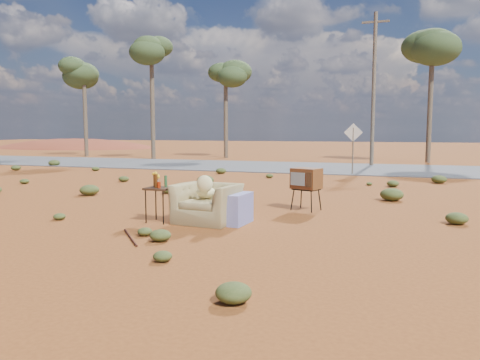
% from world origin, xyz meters
% --- Properties ---
extents(ground, '(140.00, 140.00, 0.00)m').
position_xyz_m(ground, '(0.00, 0.00, 0.00)').
color(ground, brown).
rests_on(ground, ground).
extents(highway, '(140.00, 7.00, 0.04)m').
position_xyz_m(highway, '(0.00, 15.00, 0.02)').
color(highway, '#565659').
rests_on(highway, ground).
extents(dirt_mound, '(26.00, 18.00, 2.00)m').
position_xyz_m(dirt_mound, '(-30.00, 34.00, 0.00)').
color(dirt_mound, maroon).
rests_on(dirt_mound, ground).
extents(armchair, '(1.51, 0.93, 1.07)m').
position_xyz_m(armchair, '(-0.26, 0.37, 0.50)').
color(armchair, '#968352').
rests_on(armchair, ground).
extents(tv_unit, '(0.75, 0.68, 1.01)m').
position_xyz_m(tv_unit, '(1.29, 2.47, 0.75)').
color(tv_unit, black).
rests_on(tv_unit, ground).
extents(side_table, '(0.51, 0.51, 1.01)m').
position_xyz_m(side_table, '(-1.35, 0.11, 0.75)').
color(side_table, '#352113').
rests_on(side_table, ground).
extents(rusty_bar, '(0.90, 1.05, 0.04)m').
position_xyz_m(rusty_bar, '(-1.10, -1.40, 0.02)').
color(rusty_bar, '#461C12').
rests_on(rusty_bar, ground).
extents(road_sign, '(0.78, 0.06, 2.19)m').
position_xyz_m(road_sign, '(1.50, 12.00, 1.50)').
color(road_sign, brown).
rests_on(road_sign, ground).
extents(eucalyptus_far_left, '(3.20, 3.20, 7.10)m').
position_xyz_m(eucalyptus_far_left, '(-18.00, 20.00, 5.94)').
color(eucalyptus_far_left, brown).
rests_on(eucalyptus_far_left, ground).
extents(eucalyptus_left, '(3.20, 3.20, 8.10)m').
position_xyz_m(eucalyptus_left, '(-12.00, 19.00, 6.92)').
color(eucalyptus_left, brown).
rests_on(eucalyptus_left, ground).
extents(eucalyptus_near_left, '(3.20, 3.20, 6.60)m').
position_xyz_m(eucalyptus_near_left, '(-8.00, 22.00, 5.45)').
color(eucalyptus_near_left, brown).
rests_on(eucalyptus_near_left, ground).
extents(eucalyptus_center, '(3.20, 3.20, 7.60)m').
position_xyz_m(eucalyptus_center, '(5.00, 21.00, 6.43)').
color(eucalyptus_center, brown).
rests_on(eucalyptus_center, ground).
extents(utility_pole_center, '(1.40, 0.20, 8.00)m').
position_xyz_m(utility_pole_center, '(2.00, 17.50, 4.15)').
color(utility_pole_center, brown).
rests_on(utility_pole_center, ground).
extents(scrub_patch, '(17.49, 8.07, 0.33)m').
position_xyz_m(scrub_patch, '(-0.82, 4.41, 0.14)').
color(scrub_patch, '#495023').
rests_on(scrub_patch, ground).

